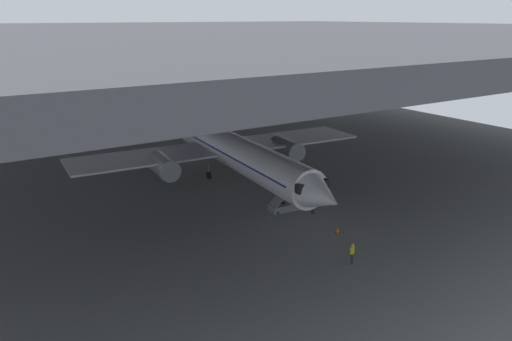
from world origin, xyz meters
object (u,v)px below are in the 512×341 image
Objects in this scene: crew_worker_by_stairs at (313,205)px; baggage_tug at (250,156)px; traffic_cone_orange at (338,230)px; crew_worker_near_nose at (352,252)px; airplane_main at (236,152)px; boarding_stairs at (288,202)px.

crew_worker_by_stairs is 20.55m from baggage_tug.
baggage_tug is at bearing 75.81° from traffic_cone_orange.
crew_worker_near_nose reaches higher than traffic_cone_orange.
crew_worker_near_nose reaches higher than baggage_tug.
crew_worker_by_stairs is at bearing -85.72° from airplane_main.
traffic_cone_orange is (-0.90, -4.66, -0.64)m from crew_worker_by_stairs.
airplane_main reaches higher than traffic_cone_orange.
airplane_main is at bearing 82.50° from crew_worker_near_nose.
traffic_cone_orange is at bearing -100.95° from crew_worker_by_stairs.
traffic_cone_orange is at bearing 58.74° from crew_worker_near_nose.
boarding_stairs reaches higher than crew_worker_by_stairs.
boarding_stairs is 2.89× the size of crew_worker_by_stairs.
boarding_stairs reaches higher than baggage_tug.
airplane_main reaches higher than baggage_tug.
crew_worker_by_stairs reaches higher than traffic_cone_orange.
airplane_main is 23.39× the size of crew_worker_by_stairs.
traffic_cone_orange is 0.24× the size of baggage_tug.
traffic_cone_orange is 25.29m from baggage_tug.
baggage_tug is (9.28, 29.59, -0.49)m from crew_worker_near_nose.
boarding_stairs is 7.93× the size of traffic_cone_orange.
crew_worker_near_nose is (-3.01, -22.82, -2.53)m from airplane_main.
boarding_stairs is at bearing 77.05° from crew_worker_near_nose.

